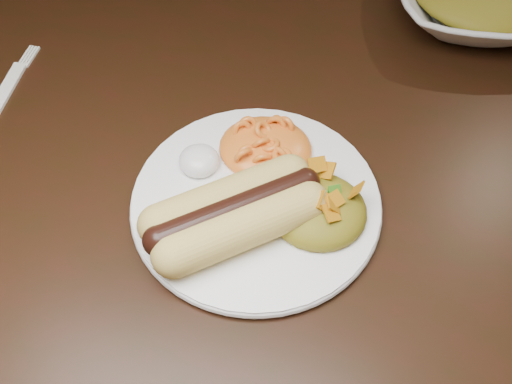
# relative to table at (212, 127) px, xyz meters

# --- Properties ---
(floor) EXTENTS (4.00, 4.00, 0.00)m
(floor) POSITION_rel_table_xyz_m (0.00, 0.00, -0.66)
(floor) COLOR #48341A
(floor) RESTS_ON ground
(table) EXTENTS (1.60, 0.90, 0.75)m
(table) POSITION_rel_table_xyz_m (0.00, 0.00, 0.00)
(table) COLOR black
(table) RESTS_ON floor
(plate) EXTENTS (0.30, 0.30, 0.01)m
(plate) POSITION_rel_table_xyz_m (0.09, -0.17, 0.10)
(plate) COLOR white
(plate) RESTS_ON table
(hotdog) EXTENTS (0.13, 0.14, 0.04)m
(hotdog) POSITION_rel_table_xyz_m (0.08, -0.21, 0.13)
(hotdog) COLOR #FFDD69
(hotdog) RESTS_ON plate
(mac_and_cheese) EXTENTS (0.10, 0.09, 0.04)m
(mac_and_cheese) POSITION_rel_table_xyz_m (0.09, -0.11, 0.12)
(mac_and_cheese) COLOR orange
(mac_and_cheese) RESTS_ON plate
(sour_cream) EXTENTS (0.05, 0.05, 0.02)m
(sour_cream) POSITION_rel_table_xyz_m (0.03, -0.15, 0.12)
(sour_cream) COLOR white
(sour_cream) RESTS_ON plate
(taco_salad) EXTENTS (0.09, 0.09, 0.04)m
(taco_salad) POSITION_rel_table_xyz_m (0.16, -0.18, 0.12)
(taco_salad) COLOR #A14412
(taco_salad) RESTS_ON plate
(fork) EXTENTS (0.03, 0.13, 0.00)m
(fork) POSITION_rel_table_xyz_m (-0.22, -0.08, 0.09)
(fork) COLOR white
(fork) RESTS_ON table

